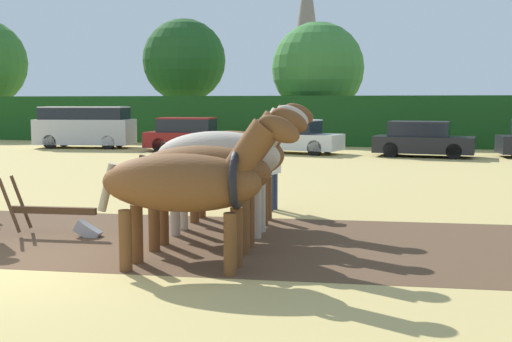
% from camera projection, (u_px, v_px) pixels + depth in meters
% --- Properties ---
extents(ground_plane, '(240.00, 240.00, 0.00)m').
position_uv_depth(ground_plane, '(17.00, 266.00, 9.20)').
color(ground_plane, tan).
extents(hedgerow, '(76.61, 1.61, 2.63)m').
position_uv_depth(hedgerow, '(330.00, 121.00, 34.02)').
color(hedgerow, '#194719').
rests_on(hedgerow, ground).
extents(tree_left, '(5.24, 5.24, 7.53)m').
position_uv_depth(tree_left, '(184.00, 61.00, 40.64)').
color(tree_left, '#423323').
rests_on(tree_left, ground).
extents(tree_center_left, '(5.29, 5.29, 6.86)m').
position_uv_depth(tree_center_left, '(318.00, 69.00, 36.79)').
color(tree_center_left, brown).
rests_on(tree_center_left, ground).
extents(church_spire, '(2.89, 2.89, 18.74)m').
position_uv_depth(church_spire, '(306.00, 35.00, 72.82)').
color(church_spire, gray).
rests_on(church_spire, ground).
extents(draft_horse_lead_left, '(2.93, 1.15, 2.25)m').
position_uv_depth(draft_horse_lead_left, '(189.00, 183.00, 8.87)').
color(draft_horse_lead_left, brown).
rests_on(draft_horse_lead_left, ground).
extents(draft_horse_lead_right, '(2.91, 1.17, 2.33)m').
position_uv_depth(draft_horse_lead_right, '(209.00, 171.00, 10.07)').
color(draft_horse_lead_right, brown).
rests_on(draft_horse_lead_right, ground).
extents(draft_horse_trail_left, '(2.85, 1.24, 2.36)m').
position_uv_depth(draft_horse_trail_left, '(224.00, 157.00, 11.26)').
color(draft_horse_trail_left, '#B2A38E').
rests_on(draft_horse_trail_left, ground).
extents(draft_horse_trail_right, '(2.79, 1.28, 2.39)m').
position_uv_depth(draft_horse_trail_right, '(237.00, 155.00, 12.47)').
color(draft_horse_trail_right, brown).
rests_on(draft_horse_trail_right, ground).
extents(plow, '(1.80, 0.56, 1.13)m').
position_uv_depth(plow, '(61.00, 218.00, 11.20)').
color(plow, '#4C331E').
rests_on(plow, ground).
extents(farmer_beside_team, '(0.41, 0.63, 1.63)m').
position_uv_depth(farmer_beside_team, '(272.00, 167.00, 13.79)').
color(farmer_beside_team, '#28334C').
rests_on(farmer_beside_team, ground).
extents(parked_van, '(5.05, 2.68, 2.07)m').
position_uv_depth(parked_van, '(85.00, 127.00, 32.20)').
color(parked_van, '#BCBCC1').
rests_on(parked_van, ground).
extents(parked_car_left, '(4.36, 2.10, 1.58)m').
position_uv_depth(parked_car_left, '(190.00, 135.00, 30.15)').
color(parked_car_left, maroon).
rests_on(parked_car_left, ground).
extents(parked_car_center_left, '(4.49, 2.50, 1.52)m').
position_uv_depth(parked_car_center_left, '(293.00, 137.00, 28.94)').
color(parked_car_center_left, silver).
rests_on(parked_car_center_left, ground).
extents(parked_car_center, '(4.21, 2.05, 1.50)m').
position_uv_depth(parked_car_center, '(422.00, 140.00, 27.11)').
color(parked_car_center, black).
rests_on(parked_car_center, ground).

